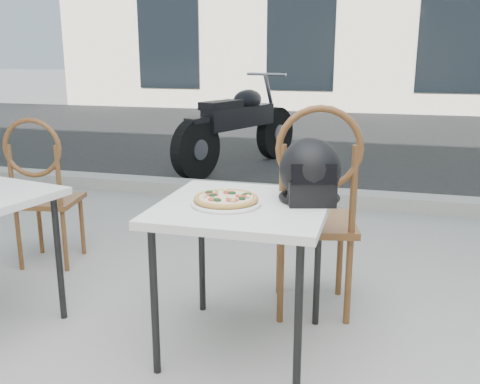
% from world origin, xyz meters
% --- Properties ---
extents(street_asphalt, '(30.00, 8.00, 0.00)m').
position_xyz_m(street_asphalt, '(0.00, 7.00, 0.00)').
color(street_asphalt, black).
rests_on(street_asphalt, ground).
extents(curb, '(30.00, 0.25, 0.12)m').
position_xyz_m(curb, '(0.00, 3.00, 0.06)').
color(curb, '#9A9890').
rests_on(curb, ground).
extents(cafe_table_main, '(0.74, 0.74, 0.70)m').
position_xyz_m(cafe_table_main, '(-0.26, 0.37, 0.64)').
color(cafe_table_main, white).
rests_on(cafe_table_main, ground).
extents(plate, '(0.40, 0.40, 0.02)m').
position_xyz_m(plate, '(-0.32, 0.33, 0.71)').
color(plate, white).
rests_on(plate, cafe_table_main).
extents(pizza, '(0.33, 0.33, 0.04)m').
position_xyz_m(pizza, '(-0.32, 0.33, 0.74)').
color(pizza, gold).
rests_on(pizza, plate).
extents(helmet, '(0.34, 0.35, 0.29)m').
position_xyz_m(helmet, '(0.02, 0.49, 0.83)').
color(helmet, black).
rests_on(helmet, cafe_table_main).
extents(cafe_chair_main, '(0.51, 0.51, 1.12)m').
position_xyz_m(cafe_chair_main, '(0.02, 0.78, 0.62)').
color(cafe_chair_main, brown).
rests_on(cafe_chair_main, ground).
extents(cafe_chair_side, '(0.44, 0.44, 0.98)m').
position_xyz_m(cafe_chair_side, '(-1.74, 1.00, 0.54)').
color(cafe_chair_side, brown).
rests_on(cafe_chair_side, ground).
extents(motorcycle, '(0.96, 2.13, 1.11)m').
position_xyz_m(motorcycle, '(-1.35, 4.33, 0.49)').
color(motorcycle, black).
rests_on(motorcycle, street_asphalt).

